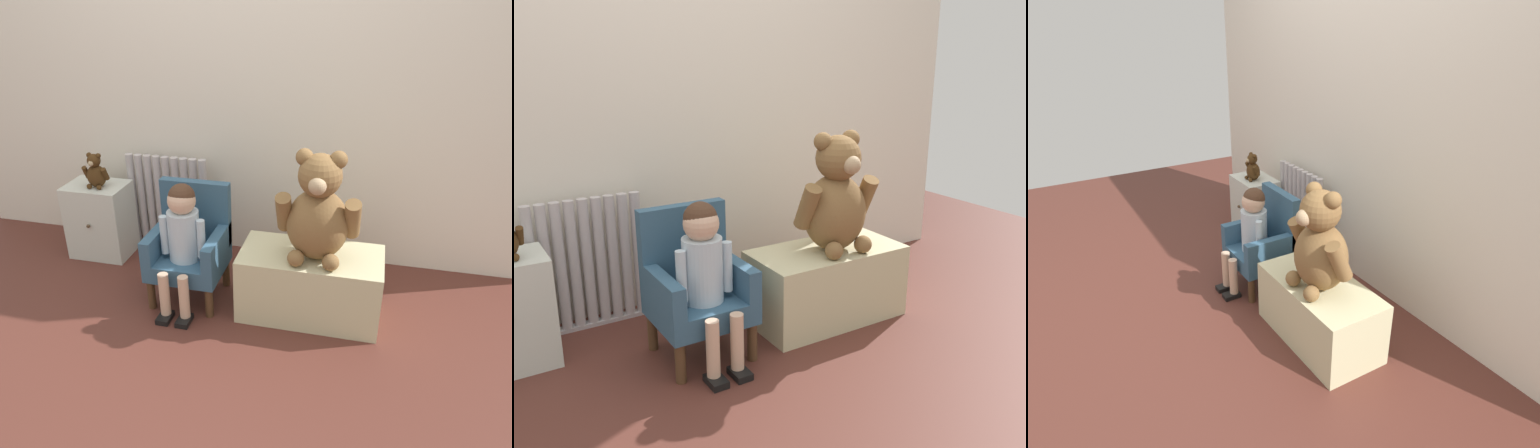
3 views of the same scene
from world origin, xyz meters
The scene contains 7 objects.
ground_plane centered at (0.00, 0.00, 0.00)m, with size 6.00×6.00×0.00m, color #542921.
back_wall centered at (0.00, 1.17, 1.20)m, with size 3.80×0.05×2.40m, color silver.
radiator centered at (-0.45, 1.05, 0.32)m, with size 0.56×0.05×0.64m.
child_armchair centered at (-0.12, 0.56, 0.31)m, with size 0.40×0.38×0.65m.
child_figure centered at (-0.12, 0.45, 0.46)m, with size 0.25×0.35×0.71m.
low_bench centered at (0.57, 0.52, 0.18)m, with size 0.75×0.38×0.37m, color beige.
large_teddy_bear centered at (0.59, 0.49, 0.62)m, with size 0.42×0.29×0.57m.
Camera 2 is at (-1.04, -1.56, 1.31)m, focal length 40.00 mm.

